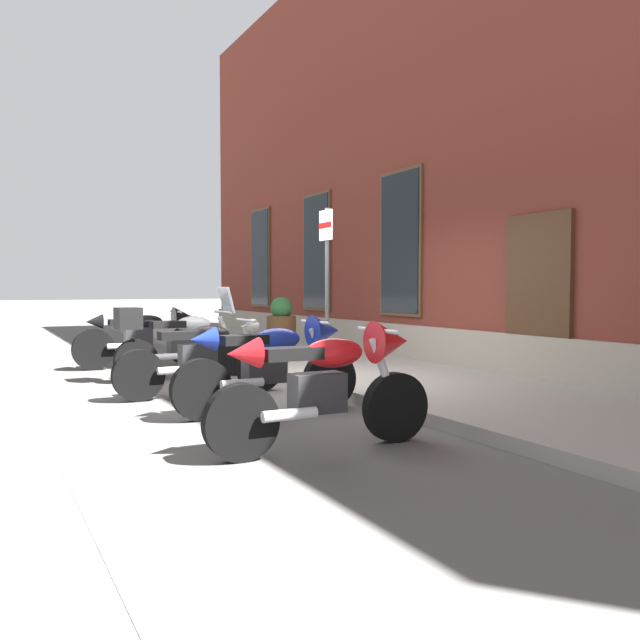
{
  "coord_description": "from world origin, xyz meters",
  "views": [
    {
      "loc": [
        7.76,
        -3.78,
        1.33
      ],
      "look_at": [
        1.06,
        -0.25,
        0.95
      ],
      "focal_mm": 36.62,
      "sensor_mm": 36.0,
      "label": 1
    }
  ],
  "objects_px": {
    "motorcycle_black_sport": "(146,334)",
    "parking_sign": "(327,265)",
    "motorcycle_black_naked": "(204,358)",
    "motorcycle_blue_sport": "(276,360)",
    "motorcycle_silver_touring": "(179,341)",
    "barrel_planter": "(281,329)",
    "motorcycle_red_sport": "(332,381)"
  },
  "relations": [
    {
      "from": "motorcycle_black_sport",
      "to": "motorcycle_silver_touring",
      "type": "height_order",
      "value": "motorcycle_silver_touring"
    },
    {
      "from": "motorcycle_silver_touring",
      "to": "motorcycle_blue_sport",
      "type": "height_order",
      "value": "motorcycle_silver_touring"
    },
    {
      "from": "motorcycle_black_sport",
      "to": "barrel_planter",
      "type": "xyz_separation_m",
      "value": [
        0.35,
        2.32,
        0.05
      ]
    },
    {
      "from": "motorcycle_silver_touring",
      "to": "barrel_planter",
      "type": "height_order",
      "value": "motorcycle_silver_touring"
    },
    {
      "from": "motorcycle_black_sport",
      "to": "motorcycle_blue_sport",
      "type": "distance_m",
      "value": 4.7
    },
    {
      "from": "motorcycle_black_sport",
      "to": "motorcycle_black_naked",
      "type": "height_order",
      "value": "motorcycle_black_sport"
    },
    {
      "from": "motorcycle_black_sport",
      "to": "motorcycle_silver_touring",
      "type": "distance_m",
      "value": 1.72
    },
    {
      "from": "motorcycle_black_sport",
      "to": "barrel_planter",
      "type": "height_order",
      "value": "barrel_planter"
    },
    {
      "from": "motorcycle_red_sport",
      "to": "barrel_planter",
      "type": "bearing_deg",
      "value": 159.27
    },
    {
      "from": "motorcycle_blue_sport",
      "to": "motorcycle_red_sport",
      "type": "height_order",
      "value": "motorcycle_red_sport"
    },
    {
      "from": "motorcycle_black_sport",
      "to": "parking_sign",
      "type": "relative_size",
      "value": 0.93
    },
    {
      "from": "motorcycle_silver_touring",
      "to": "parking_sign",
      "type": "distance_m",
      "value": 2.41
    },
    {
      "from": "motorcycle_black_sport",
      "to": "motorcycle_red_sport",
      "type": "bearing_deg",
      "value": 0.46
    },
    {
      "from": "motorcycle_red_sport",
      "to": "parking_sign",
      "type": "distance_m",
      "value": 4.45
    },
    {
      "from": "motorcycle_black_sport",
      "to": "parking_sign",
      "type": "xyz_separation_m",
      "value": [
        2.53,
        2.06,
        1.11
      ]
    },
    {
      "from": "motorcycle_black_naked",
      "to": "parking_sign",
      "type": "relative_size",
      "value": 0.91
    },
    {
      "from": "motorcycle_blue_sport",
      "to": "parking_sign",
      "type": "relative_size",
      "value": 0.89
    },
    {
      "from": "motorcycle_black_naked",
      "to": "motorcycle_red_sport",
      "type": "height_order",
      "value": "motorcycle_red_sport"
    },
    {
      "from": "barrel_planter",
      "to": "motorcycle_red_sport",
      "type": "bearing_deg",
      "value": -20.73
    },
    {
      "from": "motorcycle_red_sport",
      "to": "barrel_planter",
      "type": "relative_size",
      "value": 1.95
    },
    {
      "from": "barrel_planter",
      "to": "motorcycle_silver_touring",
      "type": "bearing_deg",
      "value": -58.6
    },
    {
      "from": "motorcycle_black_naked",
      "to": "motorcycle_blue_sport",
      "type": "distance_m",
      "value": 1.46
    },
    {
      "from": "motorcycle_blue_sport",
      "to": "motorcycle_red_sport",
      "type": "xyz_separation_m",
      "value": [
        1.66,
        -0.24,
        0.01
      ]
    },
    {
      "from": "motorcycle_black_sport",
      "to": "barrel_planter",
      "type": "bearing_deg",
      "value": 81.47
    },
    {
      "from": "motorcycle_silver_touring",
      "to": "parking_sign",
      "type": "xyz_separation_m",
      "value": [
        0.81,
        1.99,
        1.1
      ]
    },
    {
      "from": "motorcycle_black_naked",
      "to": "barrel_planter",
      "type": "relative_size",
      "value": 2.09
    },
    {
      "from": "parking_sign",
      "to": "motorcycle_silver_touring",
      "type": "bearing_deg",
      "value": -112.11
    },
    {
      "from": "barrel_planter",
      "to": "motorcycle_black_naked",
      "type": "bearing_deg",
      "value": -39.05
    },
    {
      "from": "motorcycle_black_naked",
      "to": "motorcycle_blue_sport",
      "type": "bearing_deg",
      "value": 13.58
    },
    {
      "from": "motorcycle_silver_touring",
      "to": "motorcycle_black_naked",
      "type": "xyz_separation_m",
      "value": [
        1.55,
        -0.13,
        -0.09
      ]
    },
    {
      "from": "motorcycle_black_naked",
      "to": "barrel_planter",
      "type": "height_order",
      "value": "barrel_planter"
    },
    {
      "from": "motorcycle_silver_touring",
      "to": "motorcycle_blue_sport",
      "type": "bearing_deg",
      "value": 4.12
    }
  ]
}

